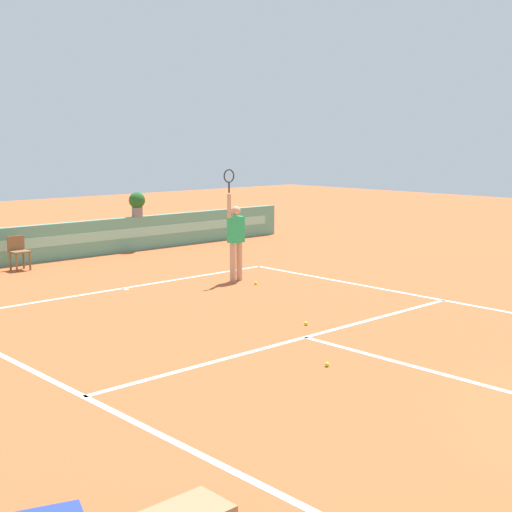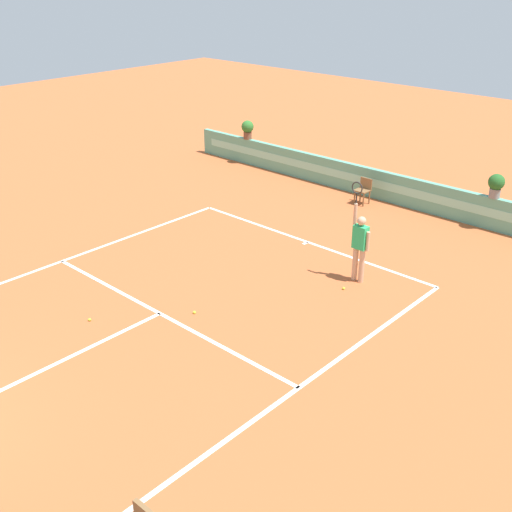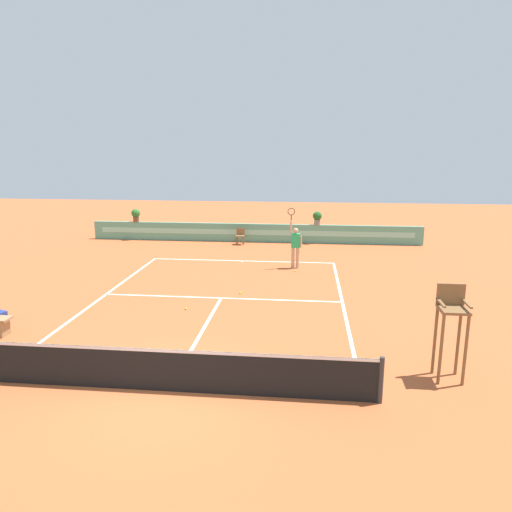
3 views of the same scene
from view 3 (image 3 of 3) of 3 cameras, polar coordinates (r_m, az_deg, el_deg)
name	(u,v)px [view 3 (image 3 of 3)]	position (r m, az deg, el deg)	size (l,w,h in m)	color
ground_plane	(219,302)	(15.99, -4.47, -5.52)	(60.00, 60.00, 0.00)	#B2562D
court_lines	(223,295)	(16.66, -4.02, -4.73)	(8.32, 11.94, 0.01)	white
net	(167,369)	(10.39, -10.70, -13.21)	(8.92, 0.10, 1.00)	#333333
back_wall_barrier	(254,233)	(25.85, -0.30, 2.80)	(18.00, 0.21, 1.00)	#599E84
umpire_chair	(451,321)	(11.28, 22.44, -7.26)	(0.60, 0.60, 2.14)	brown
ball_kid_chair	(240,235)	(25.22, -1.90, 2.49)	(0.44, 0.44, 0.85)	brown
tennis_player	(295,244)	(20.16, 4.76, 1.45)	(0.62, 0.22, 2.58)	tan
tennis_ball_near_baseline	(240,293)	(16.76, -1.90, -4.48)	(0.07, 0.07, 0.07)	#CCE033
tennis_ball_mid_court	(186,309)	(15.36, -8.44, -6.27)	(0.07, 0.07, 0.07)	#CCE033
tennis_ball_by_sideline	(295,271)	(19.77, 4.76, -1.80)	(0.07, 0.07, 0.07)	#CCE033
potted_plant_right	(317,217)	(25.56, 7.39, 4.65)	(0.48, 0.48, 0.72)	gray
potted_plant_far_left	(136,214)	(27.23, -14.27, 4.87)	(0.48, 0.48, 0.72)	brown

